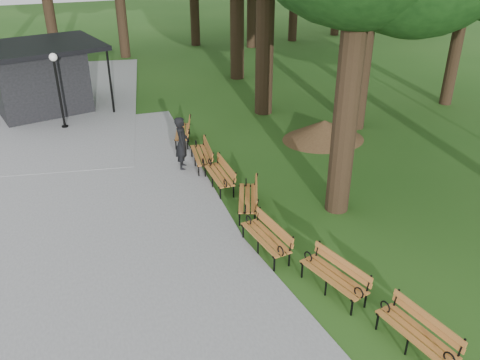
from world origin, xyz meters
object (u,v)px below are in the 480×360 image
object	(u,v)px
person	(182,143)
bench_1	(333,277)
bench_0	(416,334)
dirt_mound	(324,130)
bench_2	(265,238)
bench_4	(219,175)
bench_5	(201,155)
kiosk	(39,78)
bench_3	(247,198)
lamp_post	(56,75)
bench_6	(183,132)

from	to	relation	value
person	bench_1	size ratio (longest dim) A/B	1.01
bench_0	dirt_mound	bearing A→B (deg)	150.38
bench_0	bench_2	size ratio (longest dim) A/B	1.00
bench_4	bench_5	xyz separation A→B (m)	(-0.11, 1.72, 0.00)
kiosk	bench_3	world-z (taller)	kiosk
kiosk	lamp_post	xyz separation A→B (m)	(0.79, -2.68, 0.74)
person	bench_5	distance (m)	0.83
bench_1	bench_4	size ratio (longest dim) A/B	1.00
bench_4	person	bearing A→B (deg)	-157.44
person	bench_0	bearing A→B (deg)	-150.83
bench_4	bench_5	bearing A→B (deg)	-176.59
dirt_mound	bench_2	xyz separation A→B (m)	(-5.19, -6.35, 0.03)
person	bench_6	size ratio (longest dim) A/B	1.01
bench_6	lamp_post	bearing A→B (deg)	-109.32
kiosk	dirt_mound	distance (m)	13.02
bench_1	bench_3	xyz separation A→B (m)	(-0.56, 4.17, 0.00)
lamp_post	bench_0	size ratio (longest dim) A/B	1.67
kiosk	bench_5	world-z (taller)	kiosk
bench_4	bench_6	distance (m)	4.13
bench_0	bench_4	xyz separation A→B (m)	(-1.54, 8.12, 0.00)
bench_5	bench_1	bearing A→B (deg)	14.37
kiosk	bench_5	distance (m)	9.86
kiosk	bench_1	size ratio (longest dim) A/B	2.60
dirt_mound	bench_1	world-z (taller)	bench_1
kiosk	bench_2	world-z (taller)	kiosk
kiosk	dirt_mound	bearing A→B (deg)	-49.19
lamp_post	bench_5	world-z (taller)	lamp_post
lamp_post	bench_6	size ratio (longest dim) A/B	1.67
lamp_post	bench_5	distance (m)	7.39
bench_2	bench_3	xyz separation A→B (m)	(0.31, 2.13, 0.00)
bench_4	bench_0	bearing A→B (deg)	10.51
person	bench_6	distance (m)	2.46
kiosk	bench_0	world-z (taller)	kiosk
bench_3	bench_5	distance (m)	3.51
kiosk	bench_0	size ratio (longest dim) A/B	2.60
bench_0	bench_1	world-z (taller)	same
bench_0	lamp_post	bearing A→B (deg)	-169.05
bench_5	lamp_post	bearing A→B (deg)	-135.01
person	bench_1	world-z (taller)	person
kiosk	bench_3	bearing A→B (deg)	-77.89
bench_0	bench_6	xyz separation A→B (m)	(-1.71, 12.25, 0.00)
kiosk	bench_5	bearing A→B (deg)	-71.41
dirt_mound	bench_0	bearing A→B (deg)	-109.20
bench_3	person	bearing A→B (deg)	-141.79
dirt_mound	lamp_post	bearing A→B (deg)	153.27
bench_3	bench_4	distance (m)	1.80
dirt_mound	bench_6	distance (m)	5.64
bench_2	bench_3	world-z (taller)	same
person	lamp_post	distance (m)	6.84
person	lamp_post	size ratio (longest dim) A/B	0.60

